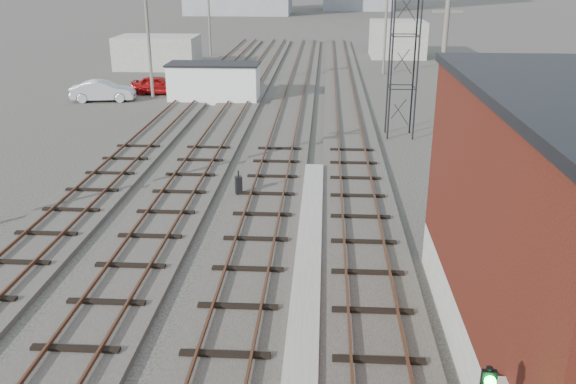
# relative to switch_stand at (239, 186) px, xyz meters

# --- Properties ---
(ground) EXTENTS (320.00, 320.00, 0.00)m
(ground) POSITION_rel_switch_stand_xyz_m (2.79, 36.20, -0.57)
(ground) COLOR #282621
(ground) RESTS_ON ground
(track_right) EXTENTS (3.20, 90.00, 0.39)m
(track_right) POSITION_rel_switch_stand_xyz_m (5.29, 15.20, -0.46)
(track_right) COLOR #332D28
(track_right) RESTS_ON ground
(track_mid_right) EXTENTS (3.20, 90.00, 0.39)m
(track_mid_right) POSITION_rel_switch_stand_xyz_m (1.29, 15.20, -0.46)
(track_mid_right) COLOR #332D28
(track_mid_right) RESTS_ON ground
(track_mid_left) EXTENTS (3.20, 90.00, 0.39)m
(track_mid_left) POSITION_rel_switch_stand_xyz_m (-2.71, 15.20, -0.46)
(track_mid_left) COLOR #332D28
(track_mid_left) RESTS_ON ground
(track_left) EXTENTS (3.20, 90.00, 0.39)m
(track_left) POSITION_rel_switch_stand_xyz_m (-6.71, 15.20, -0.46)
(track_left) COLOR #332D28
(track_left) RESTS_ON ground
(platform_curb) EXTENTS (0.90, 28.00, 0.26)m
(platform_curb) POSITION_rel_switch_stand_xyz_m (3.29, -9.80, -0.44)
(platform_curb) COLOR gray
(platform_curb) RESTS_ON ground
(lattice_tower) EXTENTS (1.60, 1.60, 15.00)m
(lattice_tower) POSITION_rel_switch_stand_xyz_m (8.29, 11.20, 6.93)
(lattice_tower) COLOR black
(lattice_tower) RESTS_ON ground
(utility_pole_left_b) EXTENTS (1.80, 0.24, 9.00)m
(utility_pole_left_b) POSITION_rel_switch_stand_xyz_m (-9.71, 21.20, 4.23)
(utility_pole_left_b) COLOR #595147
(utility_pole_left_b) RESTS_ON ground
(utility_pole_left_c) EXTENTS (1.80, 0.24, 9.00)m
(utility_pole_left_c) POSITION_rel_switch_stand_xyz_m (-9.71, 46.20, 4.23)
(utility_pole_left_c) COLOR #595147
(utility_pole_left_c) RESTS_ON ground
(utility_pole_right_a) EXTENTS (1.80, 0.24, 9.00)m
(utility_pole_right_a) POSITION_rel_switch_stand_xyz_m (9.29, 4.20, 4.23)
(utility_pole_right_a) COLOR #595147
(utility_pole_right_a) RESTS_ON ground
(utility_pole_right_b) EXTENTS (1.80, 0.24, 9.00)m
(utility_pole_right_b) POSITION_rel_switch_stand_xyz_m (9.29, 34.20, 4.23)
(utility_pole_right_b) COLOR #595147
(utility_pole_right_b) RESTS_ON ground
(shed_left) EXTENTS (8.00, 5.00, 3.20)m
(shed_left) POSITION_rel_switch_stand_xyz_m (-13.21, 36.20, 1.03)
(shed_left) COLOR gray
(shed_left) RESTS_ON ground
(shed_right) EXTENTS (6.00, 6.00, 4.00)m
(shed_right) POSITION_rel_switch_stand_xyz_m (11.79, 46.20, 1.43)
(shed_right) COLOR gray
(shed_right) RESTS_ON ground
(switch_stand) EXTENTS (0.36, 0.36, 1.20)m
(switch_stand) POSITION_rel_switch_stand_xyz_m (0.00, 0.00, 0.00)
(switch_stand) COLOR black
(switch_stand) RESTS_ON ground
(site_trailer) EXTENTS (6.94, 3.05, 2.92)m
(site_trailer) POSITION_rel_switch_stand_xyz_m (-4.70, 20.52, 0.90)
(site_trailer) COLOR white
(site_trailer) RESTS_ON ground
(car_red) EXTENTS (4.36, 1.87, 1.47)m
(car_red) POSITION_rel_switch_stand_xyz_m (-9.76, 23.13, 0.17)
(car_red) COLOR #9A0E0E
(car_red) RESTS_ON ground
(car_silver) EXTENTS (4.95, 2.33, 1.57)m
(car_silver) POSITION_rel_switch_stand_xyz_m (-13.26, 20.14, 0.22)
(car_silver) COLOR #B6B8BF
(car_silver) RESTS_ON ground
(car_grey) EXTENTS (4.29, 2.64, 1.16)m
(car_grey) POSITION_rel_switch_stand_xyz_m (-8.26, 29.15, 0.01)
(car_grey) COLOR gray
(car_grey) RESTS_ON ground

